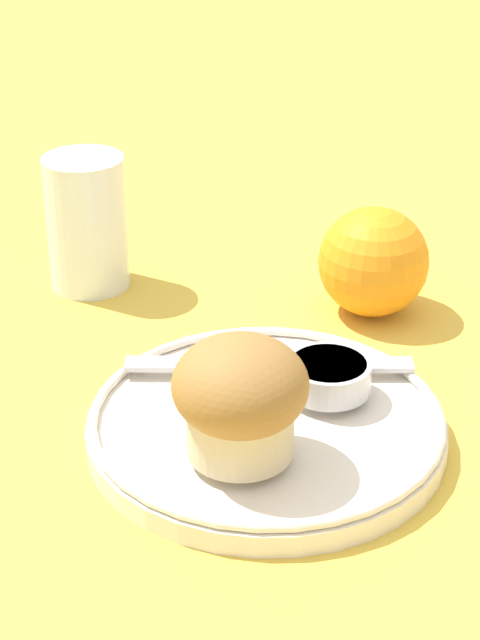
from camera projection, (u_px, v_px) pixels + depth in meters
The scene contains 8 objects.
ground_plane at pixel (257, 423), 0.66m from camera, with size 3.00×3.00×0.00m, color gold.
plate at pixel (266, 425), 0.64m from camera, with size 0.22×0.22×0.02m.
muffin at pixel (240, 397), 0.59m from camera, with size 0.08×0.08×0.07m.
cream_ramekin at pixel (328, 374), 0.66m from camera, with size 0.05×0.05×0.02m.
berry_pair at pixel (261, 374), 0.66m from camera, with size 0.02×0.01×0.01m.
butter_knife at pixel (269, 364), 0.68m from camera, with size 0.19×0.03×0.00m.
orange_fruit at pixel (373, 262), 0.77m from camera, with size 0.08×0.08×0.08m.
juice_glass at pixel (87, 223), 0.81m from camera, with size 0.06×0.06×0.10m.
Camera 1 is at (0.03, -0.55, 0.37)m, focal length 60.00 mm.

